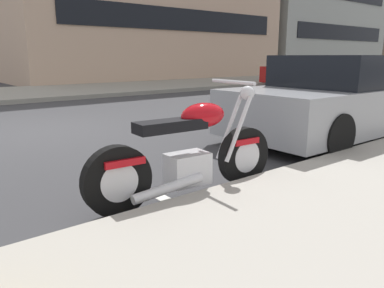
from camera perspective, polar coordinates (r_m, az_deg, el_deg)
ground_plane at (r=7.37m, az=-23.17°, el=1.75°), size 260.00×260.00×0.00m
sidewalk_far_curb at (r=19.71m, az=6.31°, el=9.49°), size 120.00×5.00×0.14m
parking_stall_stripe at (r=3.92m, az=-7.45°, el=-6.68°), size 0.12×2.20×0.01m
parked_motorcycle at (r=3.53m, az=-0.35°, el=-1.70°), size 2.06×0.62×1.11m
parked_car_at_intersection at (r=6.83m, az=21.87°, el=6.47°), size 4.31×1.89×1.35m
car_opposite_curb at (r=18.99m, az=16.78°, el=10.61°), size 4.16×2.03×1.34m
townhouse_far_uphill at (r=47.44m, az=24.92°, el=15.35°), size 12.87×11.06×8.11m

